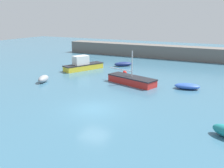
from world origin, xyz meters
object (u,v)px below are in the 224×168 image
object	(u,v)px
motorboat_with_cabin	(83,65)
mooring_buoy_red	(125,73)
rowboat_blue_near	(123,64)
sailboat_twin_hulled	(132,80)
fishing_dinghy_green	(43,79)
open_tender_yellow	(187,86)

from	to	relation	value
motorboat_with_cabin	mooring_buoy_red	bearing A→B (deg)	-67.10
motorboat_with_cabin	rowboat_blue_near	bearing A→B (deg)	-14.14
sailboat_twin_hulled	mooring_buoy_red	xyz separation A→B (m)	(-2.70, 4.01, -0.18)
fishing_dinghy_green	mooring_buoy_red	distance (m)	10.77
motorboat_with_cabin	mooring_buoy_red	xyz separation A→B (m)	(6.83, -0.06, -0.47)
motorboat_with_cabin	fishing_dinghy_green	distance (m)	8.17
open_tender_yellow	motorboat_with_cabin	size ratio (longest dim) A/B	0.46
fishing_dinghy_green	motorboat_with_cabin	bearing A→B (deg)	159.48
rowboat_blue_near	open_tender_yellow	world-z (taller)	rowboat_blue_near
fishing_dinghy_green	mooring_buoy_red	xyz separation A→B (m)	(7.08, 8.11, -0.14)
open_tender_yellow	fishing_dinghy_green	bearing A→B (deg)	-174.29
sailboat_twin_hulled	mooring_buoy_red	world-z (taller)	sailboat_twin_hulled
mooring_buoy_red	rowboat_blue_near	bearing A→B (deg)	116.44
open_tender_yellow	sailboat_twin_hulled	size ratio (longest dim) A/B	0.44
fishing_dinghy_green	sailboat_twin_hulled	world-z (taller)	sailboat_twin_hulled
motorboat_with_cabin	sailboat_twin_hulled	world-z (taller)	sailboat_twin_hulled
rowboat_blue_near	motorboat_with_cabin	distance (m)	6.80
rowboat_blue_near	motorboat_with_cabin	xyz separation A→B (m)	(-4.13, -5.38, 0.42)
rowboat_blue_near	motorboat_with_cabin	bearing A→B (deg)	11.41
motorboat_with_cabin	fishing_dinghy_green	world-z (taller)	motorboat_with_cabin
open_tender_yellow	sailboat_twin_hulled	xyz separation A→B (m)	(-6.23, -0.81, 0.15)
motorboat_with_cabin	mooring_buoy_red	world-z (taller)	motorboat_with_cabin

